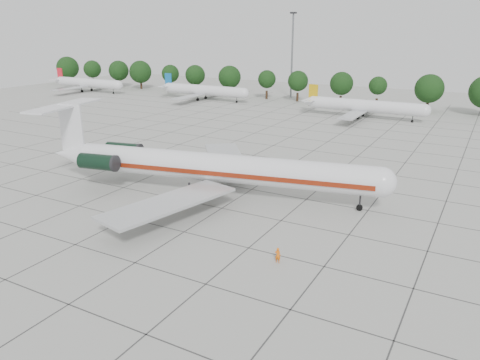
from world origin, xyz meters
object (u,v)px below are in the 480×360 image
Objects in this scene: bg_airliner_a at (88,83)px; bg_airliner_b at (204,90)px; main_airliner at (202,166)px; ground_crew at (278,255)px; bg_airliner_c at (364,106)px; floodlight_mast at (292,50)px.

bg_airliner_b is (45.10, 3.25, 0.00)m from bg_airliner_a.
main_airliner is 1.66× the size of bg_airliner_a.
bg_airliner_c is (-12.30, 77.30, 2.13)m from ground_crew.
bg_airliner_b is (-62.61, 83.10, 2.13)m from ground_crew.
main_airliner reaches higher than bg_airliner_c.
main_airliner is 1.66× the size of bg_airliner_b.
main_airliner is 30.12× the size of ground_crew.
floodlight_mast reaches higher than bg_airliner_b.
floodlight_mast is at bearing 41.38° from bg_airliner_b.
bg_airliner_c is at bearing -1.54° from bg_airliner_a.
ground_crew is 78.30m from bg_airliner_c.
bg_airliner_a is 1.00× the size of bg_airliner_c.
ground_crew is (16.77, -12.64, -3.15)m from main_airliner.
bg_airliner_c reaches higher than ground_crew.
bg_airliner_a is 1.11× the size of floodlight_mast.
bg_airliner_a is at bearing 178.46° from bg_airliner_c.
bg_airliner_a is at bearing -175.88° from bg_airliner_b.
bg_airliner_b is 50.64m from bg_airliner_c.
bg_airliner_c is (50.31, -5.81, 0.00)m from bg_airliner_b.
main_airliner reaches higher than bg_airliner_a.
bg_airliner_b is at bearing 4.12° from bg_airliner_a.
bg_airliner_a and bg_airliner_c have the same top height.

